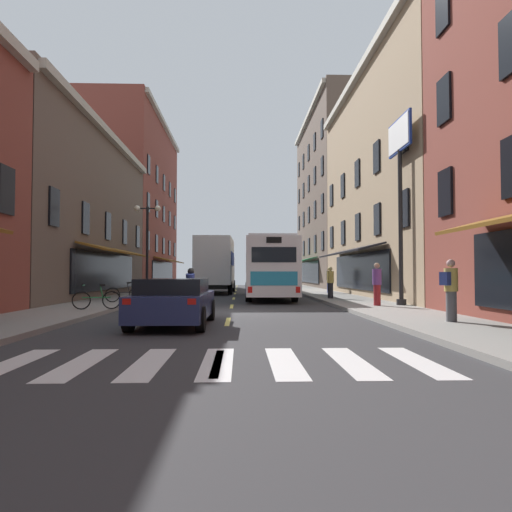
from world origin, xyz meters
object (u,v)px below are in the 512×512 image
(transit_bus, at_px, (269,268))
(sedan_near, at_px, (174,301))
(sedan_mid, at_px, (224,280))
(motorcycle_rider, at_px, (191,292))
(box_truck, at_px, (216,265))
(bicycle_mid, at_px, (125,294))
(pedestrian_near, at_px, (451,289))
(pedestrian_mid, at_px, (329,280))
(street_lamp_twin, at_px, (147,246))
(bicycle_near, at_px, (97,299))
(pedestrian_far, at_px, (330,282))
(billboard_sign, at_px, (400,165))
(pedestrian_rear, at_px, (377,283))

(transit_bus, distance_m, sedan_near, 14.46)
(sedan_mid, distance_m, motorcycle_rider, 27.31)
(box_truck, bearing_deg, bicycle_mid, -106.33)
(pedestrian_near, xyz_separation_m, pedestrian_mid, (0.26, 18.92, -0.01))
(transit_bus, relative_size, pedestrian_near, 6.64)
(sedan_mid, xyz_separation_m, pedestrian_near, (7.34, -33.25, 0.30))
(motorcycle_rider, distance_m, bicycle_mid, 4.60)
(pedestrian_mid, xyz_separation_m, street_lamp_twin, (-10.99, -6.11, 1.88))
(box_truck, bearing_deg, pedestrian_near, -70.65)
(bicycle_near, bearing_deg, pedestrian_far, 35.78)
(transit_bus, xyz_separation_m, street_lamp_twin, (-6.67, -1.65, 1.15))
(pedestrian_far, bearing_deg, billboard_sign, 71.15)
(sedan_mid, bearing_deg, pedestrian_near, -77.56)
(bicycle_near, bearing_deg, billboard_sign, 9.27)
(sedan_near, distance_m, street_lamp_twin, 12.94)
(pedestrian_near, bearing_deg, sedan_mid, 164.91)
(street_lamp_twin, bearing_deg, motorcycle_rider, -65.99)
(box_truck, relative_size, pedestrian_far, 5.14)
(billboard_sign, relative_size, street_lamp_twin, 1.57)
(bicycle_mid, relative_size, pedestrian_mid, 0.97)
(pedestrian_near, relative_size, pedestrian_far, 1.03)
(sedan_mid, bearing_deg, box_truck, -90.58)
(sedan_near, relative_size, pedestrian_mid, 2.57)
(billboard_sign, distance_m, motorcycle_rider, 10.14)
(transit_bus, height_order, bicycle_mid, transit_bus)
(pedestrian_near, distance_m, pedestrian_rear, 6.36)
(bicycle_mid, bearing_deg, pedestrian_near, -39.54)
(billboard_sign, bearing_deg, sedan_near, -143.81)
(sedan_mid, relative_size, pedestrian_near, 2.59)
(billboard_sign, bearing_deg, bicycle_mid, 168.66)
(pedestrian_mid, relative_size, pedestrian_far, 1.04)
(billboard_sign, xyz_separation_m, pedestrian_rear, (-1.11, -0.33, -4.96))
(sedan_near, distance_m, pedestrian_far, 13.21)
(bicycle_mid, bearing_deg, sedan_mid, 81.34)
(pedestrian_far, bearing_deg, bicycle_near, -3.50)
(billboard_sign, xyz_separation_m, bicycle_near, (-11.91, -1.94, -5.50))
(bicycle_near, xyz_separation_m, pedestrian_rear, (10.80, 1.61, 0.53))
(street_lamp_twin, bearing_deg, pedestrian_near, -50.04)
(billboard_sign, relative_size, pedestrian_far, 4.73)
(bicycle_near, bearing_deg, pedestrian_rear, 8.49)
(pedestrian_near, bearing_deg, street_lamp_twin, -167.57)
(pedestrian_rear, bearing_deg, pedestrian_mid, 1.46)
(transit_bus, relative_size, sedan_near, 2.55)
(pedestrian_near, height_order, pedestrian_far, pedestrian_near)
(pedestrian_far, bearing_deg, bicycle_mid, -23.45)
(pedestrian_mid, height_order, street_lamp_twin, street_lamp_twin)
(box_truck, bearing_deg, bicycle_near, -102.02)
(sedan_near, height_order, pedestrian_rear, pedestrian_rear)
(sedan_mid, xyz_separation_m, pedestrian_rear, (7.17, -26.89, 0.29))
(sedan_near, bearing_deg, motorcycle_rider, 91.18)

